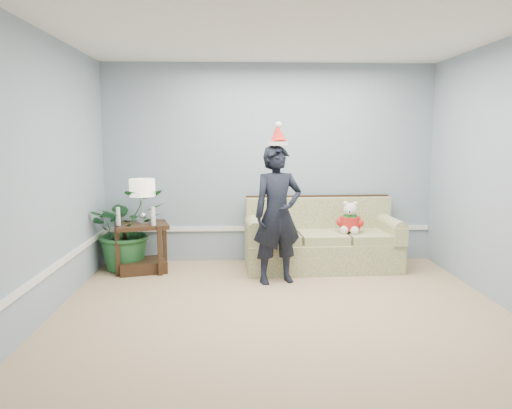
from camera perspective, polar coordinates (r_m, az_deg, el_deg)
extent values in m
cube|color=tan|center=(4.68, 3.49, -13.91)|extent=(4.50, 5.00, 0.02)
cube|color=white|center=(4.46, 3.80, 20.60)|extent=(4.50, 5.00, 0.02)
cube|color=#8594AA|center=(6.86, 1.51, 4.69)|extent=(4.50, 0.02, 2.70)
cube|color=#8594AA|center=(1.91, 11.29, -3.49)|extent=(4.50, 0.02, 2.70)
cube|color=#8594AA|center=(4.71, -24.92, 2.57)|extent=(0.02, 5.00, 2.70)
cube|color=white|center=(6.94, 1.50, -2.76)|extent=(4.48, 0.03, 0.06)
cube|color=white|center=(4.85, -24.04, -8.07)|extent=(0.03, 4.98, 0.06)
cube|color=#4E5C2B|center=(6.63, 7.48, -5.65)|extent=(2.00, 0.92, 0.38)
cube|color=#4E5C2B|center=(6.46, 2.24, -3.74)|extent=(0.61, 0.70, 0.11)
cube|color=#4E5C2B|center=(6.53, 7.59, -3.67)|extent=(0.61, 0.70, 0.11)
cube|color=#4E5C2B|center=(6.66, 12.77, -3.57)|extent=(0.61, 0.70, 0.11)
cube|color=#4E5C2B|center=(6.85, 7.11, -1.37)|extent=(1.98, 0.27, 0.53)
cube|color=black|center=(6.88, 7.05, 0.88)|extent=(1.97, 0.14, 0.05)
cube|color=#4E5C2B|center=(6.48, -0.36, -3.19)|extent=(0.20, 0.85, 0.23)
cube|color=#4E5C2B|center=(6.78, 15.07, -2.97)|extent=(0.20, 0.85, 0.23)
cube|color=#341F13|center=(6.51, -12.98, -2.35)|extent=(0.77, 0.70, 0.05)
cube|color=#341F13|center=(6.62, -12.85, -6.83)|extent=(0.69, 0.62, 0.15)
cube|color=#341F13|center=(6.42, -15.54, -5.18)|extent=(0.06, 0.06, 0.62)
cube|color=#341F13|center=(6.32, -10.93, -5.23)|extent=(0.06, 0.06, 0.62)
cube|color=#341F13|center=(6.81, -14.74, -4.40)|extent=(0.06, 0.06, 0.62)
cube|color=#341F13|center=(6.72, -10.40, -4.44)|extent=(0.06, 0.06, 0.62)
cylinder|color=silver|center=(6.48, -12.76, -2.02)|extent=(0.15, 0.15, 0.03)
sphere|color=silver|center=(6.46, -12.78, -1.28)|extent=(0.09, 0.09, 0.09)
cylinder|color=silver|center=(6.44, -12.82, -0.05)|extent=(0.02, 0.02, 0.32)
cylinder|color=silver|center=(6.42, -12.88, 1.89)|extent=(0.32, 0.32, 0.22)
cylinder|color=silver|center=(6.42, -15.46, -1.77)|extent=(0.06, 0.06, 0.12)
cylinder|color=white|center=(6.40, -15.50, -0.76)|extent=(0.05, 0.05, 0.10)
cylinder|color=silver|center=(6.33, -11.67, -1.77)|extent=(0.06, 0.06, 0.12)
cylinder|color=white|center=(6.32, -11.69, -0.75)|extent=(0.05, 0.05, 0.10)
imported|color=#225D2D|center=(6.67, -14.53, -2.70)|extent=(1.22, 1.16, 1.07)
imported|color=black|center=(5.84, 2.48, -1.17)|extent=(0.68, 0.54, 1.62)
cylinder|color=silver|center=(5.77, 2.53, 6.98)|extent=(0.28, 0.28, 0.05)
cone|color=red|center=(5.79, 2.52, 8.14)|extent=(0.24, 0.29, 0.27)
sphere|color=silver|center=(5.71, 2.59, 9.07)|extent=(0.07, 0.07, 0.07)
sphere|color=silver|center=(6.56, 10.70, -2.11)|extent=(0.24, 0.24, 0.24)
cylinder|color=red|center=(6.56, 10.70, -2.11)|extent=(0.32, 0.32, 0.17)
cylinder|color=#166722|center=(6.55, 10.72, -1.29)|extent=(0.21, 0.21, 0.03)
sphere|color=silver|center=(6.46, 10.34, -2.94)|extent=(0.11, 0.11, 0.11)
sphere|color=silver|center=(6.49, 11.46, -2.92)|extent=(0.11, 0.11, 0.11)
sphere|color=silver|center=(6.53, 10.76, -0.56)|extent=(0.17, 0.17, 0.17)
sphere|color=black|center=(6.43, 10.96, -0.83)|extent=(0.02, 0.02, 0.02)
sphere|color=silver|center=(6.51, 10.24, 0.10)|extent=(0.07, 0.07, 0.07)
sphere|color=silver|center=(6.54, 11.27, 0.11)|extent=(0.07, 0.07, 0.07)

